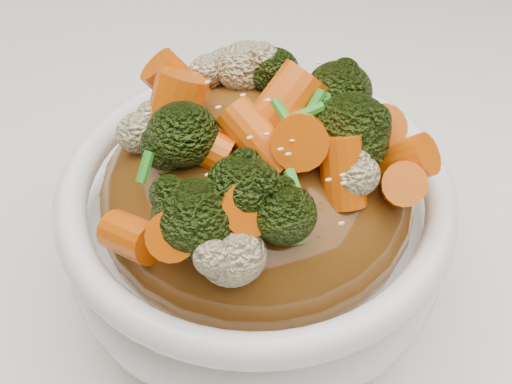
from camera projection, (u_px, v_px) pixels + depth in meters
name	position (u px, v px, depth m)	size (l,w,h in m)	color
tablecloth	(296.00, 257.00, 0.43)	(1.20, 0.80, 0.04)	white
bowl	(256.00, 231.00, 0.37)	(0.19, 0.19, 0.08)	white
sauce_base	(256.00, 196.00, 0.35)	(0.16, 0.16, 0.09)	brown
carrots	(256.00, 108.00, 0.31)	(0.16, 0.16, 0.05)	#DE5707
broccoli	(256.00, 109.00, 0.31)	(0.16, 0.16, 0.04)	black
cauliflower	(256.00, 113.00, 0.31)	(0.16, 0.16, 0.03)	beige
scallions	(256.00, 106.00, 0.31)	(0.12, 0.12, 0.02)	#27811D
sesame_seeds	(256.00, 106.00, 0.31)	(0.14, 0.14, 0.01)	beige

